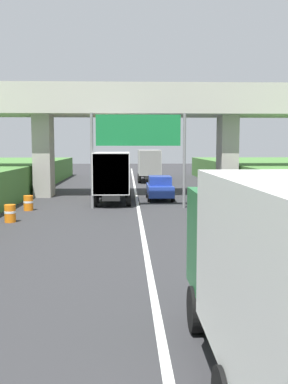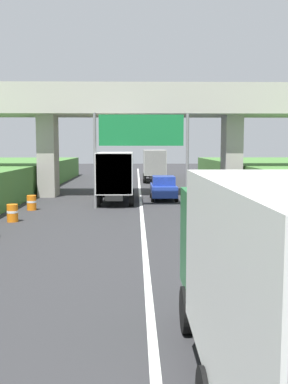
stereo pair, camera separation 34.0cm
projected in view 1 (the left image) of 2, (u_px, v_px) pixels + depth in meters
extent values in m
cube|color=white|center=(139.00, 209.00, 27.29)|extent=(0.20, 98.28, 0.01)
cube|color=#ADA89E|center=(136.00, 108.00, 33.83)|extent=(40.00, 4.80, 1.10)
cube|color=#ADA89E|center=(137.00, 90.00, 31.51)|extent=(40.00, 0.36, 1.10)
cube|color=#ADA89E|center=(135.00, 97.00, 35.93)|extent=(40.00, 0.36, 1.10)
cube|color=#9F9A91|center=(44.00, 156.00, 33.95)|extent=(1.30, 2.20, 6.17)
cube|color=#9F9A91|center=(227.00, 156.00, 34.47)|extent=(1.30, 2.20, 6.17)
cylinder|color=slate|center=(92.00, 161.00, 27.31)|extent=(0.18, 0.18, 5.87)
cylinder|color=slate|center=(184.00, 161.00, 27.52)|extent=(0.18, 0.18, 5.87)
cube|color=#167238|center=(138.00, 130.00, 27.22)|extent=(5.20, 0.12, 1.90)
cube|color=white|center=(138.00, 130.00, 27.21)|extent=(4.89, 0.01, 1.67)
cube|color=black|center=(113.00, 192.00, 30.92)|extent=(1.10, 7.30, 0.36)
cube|color=gold|center=(114.00, 172.00, 33.38)|extent=(2.10, 2.10, 2.10)
cube|color=#2D3842|center=(114.00, 168.00, 34.36)|extent=(1.89, 0.06, 0.90)
cube|color=silver|center=(112.00, 172.00, 29.72)|extent=(2.30, 5.20, 2.60)
cube|color=#A8A8A4|center=(111.00, 174.00, 27.16)|extent=(2.21, 0.04, 2.50)
cylinder|color=black|center=(101.00, 191.00, 33.49)|extent=(0.30, 0.96, 0.96)
cylinder|color=black|center=(127.00, 191.00, 33.56)|extent=(0.30, 0.96, 0.96)
cylinder|color=black|center=(95.00, 199.00, 28.43)|extent=(0.30, 0.96, 0.96)
cylinder|color=black|center=(128.00, 199.00, 28.51)|extent=(0.30, 0.96, 0.96)
cylinder|color=black|center=(97.00, 196.00, 30.11)|extent=(0.30, 0.96, 0.96)
cylinder|color=black|center=(128.00, 196.00, 30.19)|extent=(0.30, 0.96, 0.96)
cube|color=black|center=(288.00, 360.00, 6.66)|extent=(1.10, 7.30, 0.36)
cube|color=#236B38|center=(244.00, 242.00, 9.12)|extent=(2.10, 2.10, 2.10)
cube|color=#2D3842|center=(233.00, 220.00, 10.10)|extent=(1.89, 0.06, 0.90)
cylinder|color=black|center=(197.00, 309.00, 9.23)|extent=(0.30, 0.96, 0.96)
cube|color=black|center=(149.00, 175.00, 48.80)|extent=(1.10, 7.30, 0.36)
cube|color=red|center=(148.00, 163.00, 51.25)|extent=(2.10, 2.10, 2.10)
cube|color=#2D3842|center=(147.00, 160.00, 52.24)|extent=(1.89, 0.06, 0.90)
cube|color=#B7B7B2|center=(149.00, 162.00, 47.60)|extent=(2.30, 5.20, 2.60)
cube|color=gray|center=(150.00, 163.00, 45.04)|extent=(2.21, 0.04, 2.50)
cylinder|color=black|center=(139.00, 175.00, 51.36)|extent=(0.30, 0.96, 0.96)
cylinder|color=black|center=(156.00, 175.00, 51.44)|extent=(0.30, 0.96, 0.96)
cylinder|color=black|center=(139.00, 179.00, 46.31)|extent=(0.30, 0.96, 0.96)
cylinder|color=black|center=(160.00, 179.00, 46.39)|extent=(0.30, 0.96, 0.96)
cylinder|color=black|center=(139.00, 177.00, 47.99)|extent=(0.30, 0.96, 0.96)
cylinder|color=black|center=(159.00, 177.00, 48.07)|extent=(0.30, 0.96, 0.96)
cube|color=#233D9E|center=(160.00, 190.00, 32.03)|extent=(1.76, 4.10, 0.76)
cube|color=#233D9E|center=(160.00, 181.00, 31.81)|extent=(1.56, 1.90, 0.64)
cube|color=#2D3842|center=(161.00, 182.00, 30.90)|extent=(1.44, 0.06, 0.54)
cylinder|color=black|center=(148.00, 193.00, 33.30)|extent=(0.22, 0.64, 0.64)
cylinder|color=black|center=(169.00, 193.00, 33.36)|extent=(0.22, 0.64, 0.64)
cylinder|color=black|center=(149.00, 197.00, 30.78)|extent=(0.22, 0.64, 0.64)
cylinder|color=black|center=(173.00, 197.00, 30.84)|extent=(0.22, 0.64, 0.64)
cube|color=black|center=(146.00, 170.00, 57.75)|extent=(1.76, 4.10, 0.76)
cube|color=black|center=(146.00, 165.00, 57.53)|extent=(1.56, 1.90, 0.64)
cube|color=#2D3842|center=(147.00, 165.00, 56.61)|extent=(1.44, 0.06, 0.54)
cylinder|color=black|center=(140.00, 173.00, 59.02)|extent=(0.22, 0.64, 0.64)
cylinder|color=black|center=(152.00, 173.00, 59.08)|extent=(0.22, 0.64, 0.64)
cylinder|color=black|center=(140.00, 174.00, 56.49)|extent=(0.22, 0.64, 0.64)
cylinder|color=black|center=(153.00, 174.00, 56.55)|extent=(0.22, 0.64, 0.64)
cylinder|color=orange|center=(10.00, 213.00, 22.56)|extent=(0.56, 0.56, 0.90)
cylinder|color=white|center=(10.00, 212.00, 22.55)|extent=(0.57, 0.57, 0.12)
cylinder|color=orange|center=(28.00, 203.00, 26.67)|extent=(0.56, 0.56, 0.90)
cylinder|color=white|center=(28.00, 202.00, 26.67)|extent=(0.57, 0.57, 0.12)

